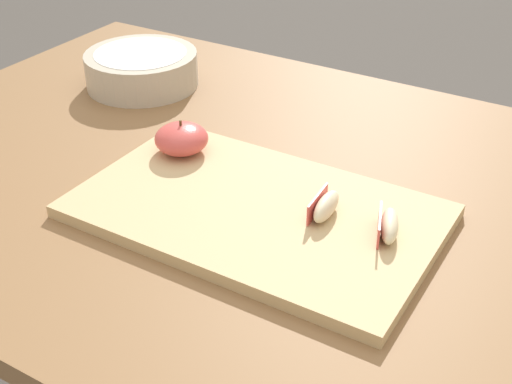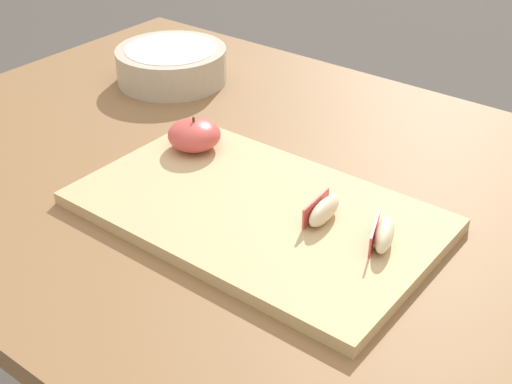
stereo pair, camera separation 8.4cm
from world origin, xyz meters
TOP-DOWN VIEW (x-y plane):
  - dining_table at (0.00, 0.00)m, footprint 1.32×0.83m
  - cutting_board at (-0.01, -0.08)m, footprint 0.45×0.27m
  - apple_half_skin_up at (-0.17, -0.01)m, footprint 0.08×0.08m
  - apple_wedge_left at (0.08, -0.05)m, footprint 0.03×0.07m
  - apple_wedge_right at (0.16, -0.05)m, footprint 0.04×0.07m
  - ceramic_fruit_bowl at (-0.39, 0.17)m, footprint 0.19×0.19m

SIDE VIEW (x-z plane):
  - dining_table at x=0.00m, z-range 0.26..0.99m
  - cutting_board at x=-0.01m, z-range 0.72..0.74m
  - apple_wedge_left at x=0.08m, z-range 0.74..0.77m
  - apple_wedge_right at x=0.16m, z-range 0.74..0.77m
  - ceramic_fruit_bowl at x=-0.39m, z-range 0.73..0.79m
  - apple_half_skin_up at x=-0.17m, z-range 0.74..0.78m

